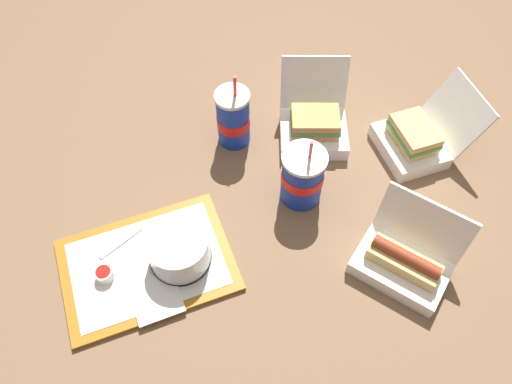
{
  "coord_description": "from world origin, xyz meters",
  "views": [
    {
      "loc": [
        -0.27,
        -0.55,
        1.01
      ],
      "look_at": [
        0.0,
        0.04,
        0.05
      ],
      "focal_mm": 35.0,
      "sensor_mm": 36.0,
      "label": 1
    }
  ],
  "objects_px": {
    "cake_container": "(179,250)",
    "ketchup_cup": "(104,273)",
    "clamshell_hotdog_corner": "(404,261)",
    "soda_cup_corner": "(233,118)",
    "clamshell_sandwich_center": "(314,125)",
    "food_tray": "(147,265)",
    "clamshell_sandwich_right": "(416,139)",
    "soda_cup_back": "(302,176)",
    "plastic_fork": "(121,242)"
  },
  "relations": [
    {
      "from": "cake_container",
      "to": "clamshell_sandwich_center",
      "type": "height_order",
      "value": "clamshell_sandwich_center"
    },
    {
      "from": "food_tray",
      "to": "plastic_fork",
      "type": "height_order",
      "value": "plastic_fork"
    },
    {
      "from": "soda_cup_back",
      "to": "ketchup_cup",
      "type": "bearing_deg",
      "value": -177.99
    },
    {
      "from": "clamshell_hotdog_corner",
      "to": "soda_cup_corner",
      "type": "height_order",
      "value": "soda_cup_corner"
    },
    {
      "from": "ketchup_cup",
      "to": "soda_cup_back",
      "type": "relative_size",
      "value": 0.19
    },
    {
      "from": "clamshell_hotdog_corner",
      "to": "clamshell_sandwich_center",
      "type": "height_order",
      "value": "clamshell_sandwich_center"
    },
    {
      "from": "cake_container",
      "to": "plastic_fork",
      "type": "relative_size",
      "value": 1.24
    },
    {
      "from": "clamshell_sandwich_right",
      "to": "soda_cup_back",
      "type": "relative_size",
      "value": 1.1
    },
    {
      "from": "food_tray",
      "to": "clamshell_hotdog_corner",
      "type": "xyz_separation_m",
      "value": [
        0.5,
        -0.24,
        0.03
      ]
    },
    {
      "from": "plastic_fork",
      "to": "clamshell_hotdog_corner",
      "type": "bearing_deg",
      "value": -48.98
    },
    {
      "from": "clamshell_sandwich_center",
      "to": "clamshell_sandwich_right",
      "type": "relative_size",
      "value": 1.08
    },
    {
      "from": "plastic_fork",
      "to": "clamshell_hotdog_corner",
      "type": "relative_size",
      "value": 0.43
    },
    {
      "from": "soda_cup_corner",
      "to": "clamshell_hotdog_corner",
      "type": "bearing_deg",
      "value": -69.92
    },
    {
      "from": "clamshell_sandwich_center",
      "to": "soda_cup_corner",
      "type": "distance_m",
      "value": 0.21
    },
    {
      "from": "plastic_fork",
      "to": "food_tray",
      "type": "bearing_deg",
      "value": -82.13
    },
    {
      "from": "clamshell_sandwich_center",
      "to": "clamshell_sandwich_right",
      "type": "xyz_separation_m",
      "value": [
        0.21,
        -0.15,
        -0.0
      ]
    },
    {
      "from": "cake_container",
      "to": "ketchup_cup",
      "type": "xyz_separation_m",
      "value": [
        -0.16,
        0.03,
        -0.02
      ]
    },
    {
      "from": "clamshell_sandwich_right",
      "to": "food_tray",
      "type": "bearing_deg",
      "value": -177.52
    },
    {
      "from": "clamshell_sandwich_right",
      "to": "soda_cup_back",
      "type": "height_order",
      "value": "soda_cup_back"
    },
    {
      "from": "ketchup_cup",
      "to": "clamshell_sandwich_right",
      "type": "bearing_deg",
      "value": 1.46
    },
    {
      "from": "plastic_fork",
      "to": "clamshell_sandwich_right",
      "type": "relative_size",
      "value": 0.47
    },
    {
      "from": "clamshell_sandwich_center",
      "to": "soda_cup_corner",
      "type": "relative_size",
      "value": 1.13
    },
    {
      "from": "food_tray",
      "to": "plastic_fork",
      "type": "bearing_deg",
      "value": 116.6
    },
    {
      "from": "clamshell_sandwich_center",
      "to": "soda_cup_back",
      "type": "relative_size",
      "value": 1.19
    },
    {
      "from": "food_tray",
      "to": "plastic_fork",
      "type": "distance_m",
      "value": 0.08
    },
    {
      "from": "ketchup_cup",
      "to": "clamshell_sandwich_right",
      "type": "height_order",
      "value": "clamshell_sandwich_right"
    },
    {
      "from": "food_tray",
      "to": "cake_container",
      "type": "distance_m",
      "value": 0.09
    },
    {
      "from": "clamshell_sandwich_right",
      "to": "clamshell_hotdog_corner",
      "type": "bearing_deg",
      "value": -129.08
    },
    {
      "from": "food_tray",
      "to": "clamshell_sandwich_center",
      "type": "distance_m",
      "value": 0.54
    },
    {
      "from": "clamshell_sandwich_right",
      "to": "plastic_fork",
      "type": "bearing_deg",
      "value": 176.74
    },
    {
      "from": "clamshell_sandwich_center",
      "to": "ketchup_cup",
      "type": "bearing_deg",
      "value": -164.27
    },
    {
      "from": "cake_container",
      "to": "clamshell_hotdog_corner",
      "type": "bearing_deg",
      "value": -27.26
    },
    {
      "from": "cake_container",
      "to": "soda_cup_corner",
      "type": "distance_m",
      "value": 0.37
    },
    {
      "from": "ketchup_cup",
      "to": "soda_cup_corner",
      "type": "distance_m",
      "value": 0.48
    },
    {
      "from": "ketchup_cup",
      "to": "soda_cup_corner",
      "type": "xyz_separation_m",
      "value": [
        0.41,
        0.25,
        0.05
      ]
    },
    {
      "from": "soda_cup_back",
      "to": "cake_container",
      "type": "bearing_deg",
      "value": -171.78
    },
    {
      "from": "ketchup_cup",
      "to": "food_tray",
      "type": "bearing_deg",
      "value": -6.65
    },
    {
      "from": "cake_container",
      "to": "clamshell_hotdog_corner",
      "type": "xyz_separation_m",
      "value": [
        0.43,
        -0.22,
        -0.01
      ]
    },
    {
      "from": "ketchup_cup",
      "to": "plastic_fork",
      "type": "xyz_separation_m",
      "value": [
        0.05,
        0.06,
        -0.01
      ]
    },
    {
      "from": "clamshell_hotdog_corner",
      "to": "soda_cup_corner",
      "type": "relative_size",
      "value": 1.15
    },
    {
      "from": "cake_container",
      "to": "clamshell_sandwich_center",
      "type": "distance_m",
      "value": 0.48
    },
    {
      "from": "clamshell_hotdog_corner",
      "to": "clamshell_sandwich_center",
      "type": "bearing_deg",
      "value": 88.75
    },
    {
      "from": "clamshell_hotdog_corner",
      "to": "clamshell_sandwich_right",
      "type": "height_order",
      "value": "clamshell_sandwich_right"
    },
    {
      "from": "soda_cup_corner",
      "to": "soda_cup_back",
      "type": "relative_size",
      "value": 1.05
    },
    {
      "from": "food_tray",
      "to": "soda_cup_corner",
      "type": "distance_m",
      "value": 0.42
    },
    {
      "from": "food_tray",
      "to": "ketchup_cup",
      "type": "relative_size",
      "value": 9.69
    },
    {
      "from": "food_tray",
      "to": "soda_cup_back",
      "type": "bearing_deg",
      "value": 3.99
    },
    {
      "from": "cake_container",
      "to": "soda_cup_back",
      "type": "bearing_deg",
      "value": 8.22
    },
    {
      "from": "clamshell_hotdog_corner",
      "to": "soda_cup_back",
      "type": "bearing_deg",
      "value": 111.81
    },
    {
      "from": "ketchup_cup",
      "to": "clamshell_hotdog_corner",
      "type": "relative_size",
      "value": 0.16
    }
  ]
}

